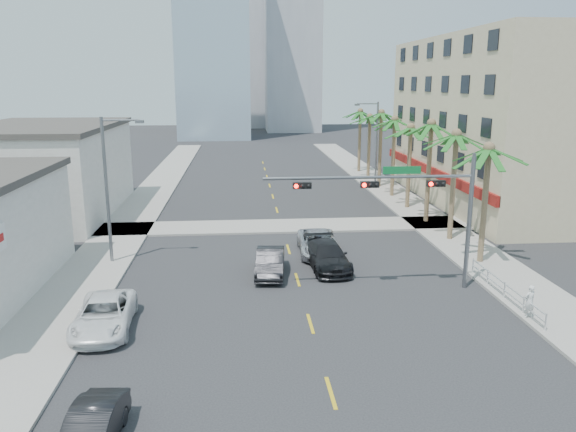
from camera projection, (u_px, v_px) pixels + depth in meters
The scene contains 26 objects.
ground at pixel (323, 366), 22.28m from camera, with size 260.00×260.00×0.00m, color #262628.
sidewalk_right at pixel (441, 229), 42.63m from camera, with size 4.00×120.00×0.15m, color gray.
sidewalk_left at pixel (119, 236), 40.66m from camera, with size 4.00×120.00×0.15m, color gray.
sidewalk_cross at pixel (282, 226), 43.58m from camera, with size 80.00×4.00×0.15m, color gray.
building_right at pixel (514, 121), 51.42m from camera, with size 15.25×28.00×15.00m.
building_left_far at pixel (45, 172), 46.97m from camera, with size 11.00×18.00×7.20m, color beige.
tower_far_left at pixel (212, 13), 108.10m from camera, with size 14.00×14.00×48.00m, color #99B2C6.
tower_far_center at pixel (239, 40), 138.28m from camera, with size 16.00×16.00×42.00m, color #ADADB2.
traffic_signal_mast at pixel (412, 198), 29.29m from camera, with size 11.12×0.54×7.20m.
palm_tree_0 at pixel (489, 150), 33.22m from camera, with size 4.80×4.80×7.80m.
palm_tree_1 at pixel (456, 136), 38.18m from camera, with size 4.80×4.80×8.16m.
palm_tree_2 at pixel (431, 125), 43.14m from camera, with size 4.80×4.80×8.52m.
palm_tree_3 at pixel (411, 128), 48.34m from camera, with size 4.80×4.80×7.80m.
palm_tree_4 at pixel (395, 120), 53.29m from camera, with size 4.80×4.80×8.16m.
palm_tree_5 at pixel (381, 114), 58.25m from camera, with size 4.80×4.80×8.52m.
palm_tree_6 at pixel (370, 117), 63.45m from camera, with size 4.80×4.80×7.80m.
palm_tree_7 at pixel (360, 112), 68.41m from camera, with size 4.80×4.80×8.16m.
streetlight_left at pixel (110, 183), 33.76m from camera, with size 2.55×0.25×9.00m.
streetlight_right at pixel (375, 140), 58.84m from camera, with size 2.55×0.25×9.00m.
guardrail at pixel (505, 288), 28.79m from camera, with size 0.08×8.08×1.00m.
car_parked_mid at pixel (92, 429), 17.12m from camera, with size 1.38×3.96×1.31m, color black.
car_parked_far at pixel (104, 315), 25.35m from camera, with size 2.44×5.29×1.47m, color white.
car_lane_left at pixel (270, 262), 32.64m from camera, with size 1.60×4.58×1.51m, color black.
car_lane_center at pixel (318, 243), 36.56m from camera, with size 2.51×5.44×1.51m, color silver.
car_lane_right at pixel (327, 256), 33.79m from camera, with size 2.19×5.39×1.57m, color black.
pedestrian at pixel (529, 301), 26.33m from camera, with size 0.58×0.38×1.60m, color silver.
Camera 1 is at (-3.10, -20.09, 10.98)m, focal length 35.00 mm.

